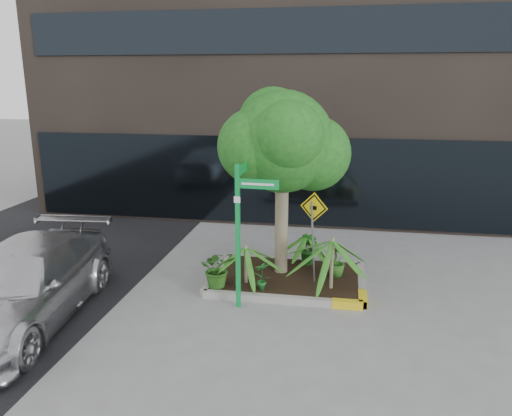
% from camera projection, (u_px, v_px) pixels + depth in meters
% --- Properties ---
extents(ground, '(80.00, 80.00, 0.00)m').
position_uv_depth(ground, '(276.00, 286.00, 10.73)').
color(ground, gray).
rests_on(ground, ground).
extents(asphalt_road, '(7.00, 80.00, 0.01)m').
position_uv_depth(asphalt_road, '(5.00, 267.00, 11.82)').
color(asphalt_road, black).
rests_on(asphalt_road, ground).
extents(planter, '(3.35, 2.36, 0.15)m').
position_uv_depth(planter, '(289.00, 278.00, 10.93)').
color(planter, '#9E9E99').
rests_on(planter, ground).
extents(tree, '(2.78, 2.47, 4.17)m').
position_uv_depth(tree, '(283.00, 142.00, 10.47)').
color(tree, gray).
rests_on(tree, ground).
extents(palm_front, '(1.24, 1.24, 1.37)m').
position_uv_depth(palm_front, '(333.00, 241.00, 10.03)').
color(palm_front, gray).
rests_on(palm_front, ground).
extents(palm_left, '(0.94, 0.94, 1.04)m').
position_uv_depth(palm_left, '(246.00, 248.00, 10.37)').
color(palm_left, gray).
rests_on(palm_left, ground).
extents(palm_back, '(0.86, 0.86, 0.96)m').
position_uv_depth(palm_back, '(307.00, 235.00, 11.38)').
color(palm_back, gray).
rests_on(palm_back, ground).
extents(parked_car, '(2.45, 5.04, 1.41)m').
position_uv_depth(parked_car, '(23.00, 285.00, 9.05)').
color(parked_car, silver).
rests_on(parked_car, ground).
extents(shrub_a, '(0.94, 0.94, 0.80)m').
position_uv_depth(shrub_a, '(218.00, 268.00, 10.26)').
color(shrub_a, '#285C1A').
rests_on(shrub_a, planter).
extents(shrub_b, '(0.53, 0.53, 0.69)m').
position_uv_depth(shrub_b, '(336.00, 261.00, 10.83)').
color(shrub_b, '#2F691F').
rests_on(shrub_b, planter).
extents(shrub_c, '(0.44, 0.44, 0.62)m').
position_uv_depth(shrub_c, '(262.00, 275.00, 10.13)').
color(shrub_c, '#1D5F22').
rests_on(shrub_c, planter).
extents(shrub_d, '(0.62, 0.62, 0.80)m').
position_uv_depth(shrub_d, '(309.00, 248.00, 11.47)').
color(shrub_d, '#1F6A1E').
rests_on(shrub_d, planter).
extents(street_sign_post, '(0.84, 0.83, 2.82)m').
position_uv_depth(street_sign_post, '(241.00, 220.00, 9.38)').
color(street_sign_post, '#0E9F40').
rests_on(street_sign_post, ground).
extents(cattle_sign, '(0.57, 0.29, 1.97)m').
position_uv_depth(cattle_sign, '(314.00, 223.00, 10.12)').
color(cattle_sign, slate).
rests_on(cattle_sign, ground).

